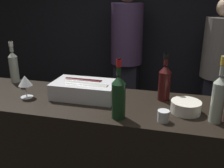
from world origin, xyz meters
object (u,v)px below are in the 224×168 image
(bowl_white, at_px, (186,106))
(person_in_hoodie, at_px, (127,50))
(person_blond_tee, at_px, (218,64))
(rose_wine_bottle, at_px, (218,97))
(wine_glass, at_px, (25,81))
(red_wine_bottle_burgundy, at_px, (119,96))
(candle_votive, at_px, (163,116))
(white_wine_bottle, at_px, (14,65))
(ice_bin_with_bottles, at_px, (85,89))
(red_wine_bottle_black_foil, at_px, (165,81))

(bowl_white, relative_size, person_in_hoodie, 0.10)
(person_blond_tee, bearing_deg, rose_wine_bottle, -64.12)
(wine_glass, relative_size, person_blond_tee, 0.10)
(bowl_white, relative_size, red_wine_bottle_burgundy, 0.52)
(rose_wine_bottle, bearing_deg, candle_votive, -166.44)
(person_blond_tee, bearing_deg, wine_glass, -96.89)
(rose_wine_bottle, distance_m, white_wine_bottle, 1.52)
(wine_glass, height_order, rose_wine_bottle, rose_wine_bottle)
(red_wine_bottle_burgundy, bearing_deg, person_in_hoodie, 99.84)
(person_in_hoodie, height_order, person_blond_tee, person_in_hoodie)
(ice_bin_with_bottles, bearing_deg, person_in_hoodie, 91.15)
(ice_bin_with_bottles, height_order, red_wine_bottle_black_foil, red_wine_bottle_black_foil)
(red_wine_bottle_black_foil, distance_m, person_blond_tee, 1.59)
(red_wine_bottle_burgundy, height_order, person_blond_tee, person_blond_tee)
(red_wine_bottle_black_foil, bearing_deg, bowl_white, -50.06)
(red_wine_bottle_burgundy, bearing_deg, ice_bin_with_bottles, 139.79)
(ice_bin_with_bottles, relative_size, bowl_white, 2.43)
(bowl_white, distance_m, white_wine_bottle, 1.35)
(person_in_hoodie, bearing_deg, ice_bin_with_bottles, 31.60)
(candle_votive, bearing_deg, rose_wine_bottle, 13.56)
(wine_glass, bearing_deg, rose_wine_bottle, -2.74)
(wine_glass, relative_size, candle_votive, 2.37)
(red_wine_bottle_burgundy, relative_size, red_wine_bottle_black_foil, 1.08)
(wine_glass, xyz_separation_m, person_blond_tee, (1.47, 1.67, -0.20))
(ice_bin_with_bottles, xyz_separation_m, person_blond_tee, (1.08, 1.57, -0.14))
(white_wine_bottle, distance_m, person_in_hoodie, 1.59)
(ice_bin_with_bottles, height_order, person_in_hoodie, person_in_hoodie)
(person_in_hoodie, bearing_deg, candle_votive, 47.68)
(candle_votive, relative_size, rose_wine_bottle, 0.18)
(rose_wine_bottle, relative_size, white_wine_bottle, 1.13)
(rose_wine_bottle, bearing_deg, bowl_white, 151.85)
(bowl_white, distance_m, rose_wine_bottle, 0.21)
(white_wine_bottle, xyz_separation_m, person_in_hoodie, (0.63, 1.46, -0.14))
(bowl_white, distance_m, candle_votive, 0.19)
(red_wine_bottle_black_foil, relative_size, person_in_hoodie, 0.18)
(candle_votive, xyz_separation_m, person_in_hoodie, (-0.57, 1.85, -0.03))
(red_wine_bottle_black_foil, height_order, person_in_hoodie, person_in_hoodie)
(white_wine_bottle, bearing_deg, red_wine_bottle_black_foil, -3.72)
(candle_votive, distance_m, red_wine_bottle_burgundy, 0.27)
(white_wine_bottle, bearing_deg, person_blond_tee, 38.84)
(ice_bin_with_bottles, bearing_deg, person_blond_tee, 55.44)
(bowl_white, bearing_deg, red_wine_bottle_black_foil, 129.94)
(ice_bin_with_bottles, bearing_deg, red_wine_bottle_black_foil, 9.51)
(ice_bin_with_bottles, xyz_separation_m, white_wine_bottle, (-0.66, 0.16, 0.08))
(candle_votive, bearing_deg, red_wine_bottle_black_foil, 93.11)
(bowl_white, height_order, wine_glass, wine_glass)
(ice_bin_with_bottles, height_order, white_wine_bottle, white_wine_bottle)
(bowl_white, height_order, person_blond_tee, person_blond_tee)
(bowl_white, bearing_deg, person_in_hoodie, 112.26)
(candle_votive, height_order, red_wine_bottle_black_foil, red_wine_bottle_black_foil)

